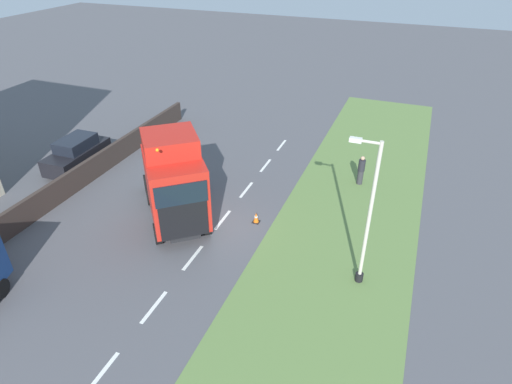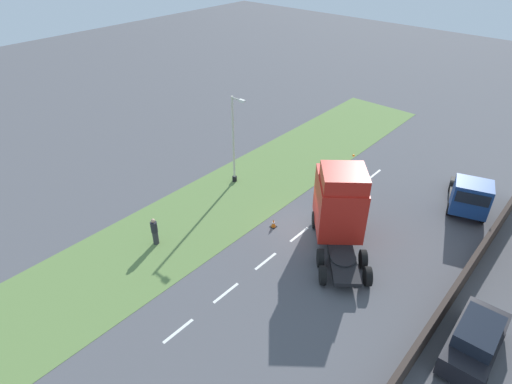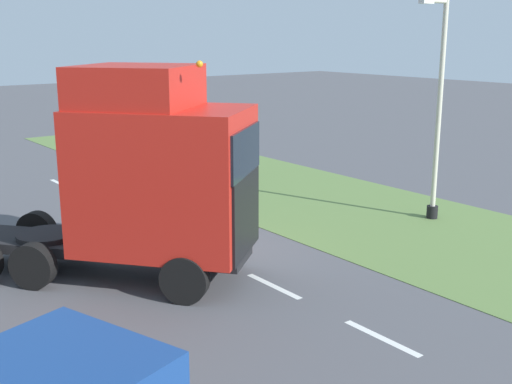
{
  "view_description": "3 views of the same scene",
  "coord_description": "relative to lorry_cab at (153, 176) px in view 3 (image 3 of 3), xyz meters",
  "views": [
    {
      "loc": [
        -8.14,
        15.43,
        12.76
      ],
      "look_at": [
        -1.7,
        -1.08,
        1.85
      ],
      "focal_mm": 30.0,
      "sensor_mm": 36.0,
      "label": 1
    },
    {
      "loc": [
        11.5,
        -17.92,
        16.43
      ],
      "look_at": [
        -2.31,
        -2.08,
        2.79
      ],
      "focal_mm": 30.0,
      "sensor_mm": 36.0,
      "label": 2
    },
    {
      "loc": [
        8.55,
        12.94,
        5.52
      ],
      "look_at": [
        -0.64,
        1.02,
        1.8
      ],
      "focal_mm": 45.0,
      "sensor_mm": 36.0,
      "label": 3
    }
  ],
  "objects": [
    {
      "name": "ground_plane",
      "position": [
        -1.85,
        -0.47,
        -2.44
      ],
      "size": [
        120.0,
        120.0,
        0.0
      ],
      "primitive_type": "plane",
      "color": "#515156",
      "rests_on": "ground"
    },
    {
      "name": "grass_verge",
      "position": [
        -7.85,
        -0.47,
        -2.43
      ],
      "size": [
        7.0,
        44.0,
        0.01
      ],
      "color": "#607F42",
      "rests_on": "ground"
    },
    {
      "name": "lane_markings",
      "position": [
        -1.85,
        -1.17,
        -2.44
      ],
      "size": [
        0.16,
        21.0,
        0.0
      ],
      "color": "white",
      "rests_on": "ground"
    },
    {
      "name": "lorry_cab",
      "position": [
        0.0,
        0.0,
        0.0
      ],
      "size": [
        6.08,
        6.62,
        5.01
      ],
      "rotation": [
        0.0,
        0.0,
        0.68
      ],
      "color": "black",
      "rests_on": "ground"
    },
    {
      "name": "lamp_post",
      "position": [
        -9.07,
        0.77,
        0.54
      ],
      "size": [
        1.29,
        0.34,
        6.5
      ],
      "color": "black",
      "rests_on": "ground"
    },
    {
      "name": "pedestrian",
      "position": [
        -7.77,
        -7.44,
        -1.56
      ],
      "size": [
        0.39,
        0.39,
        1.79
      ],
      "color": "#333338",
      "rests_on": "ground"
    },
    {
      "name": "traffic_cone_lead",
      "position": [
        -3.52,
        -1.62,
        -2.16
      ],
      "size": [
        0.36,
        0.36,
        0.58
      ],
      "color": "black",
      "rests_on": "ground"
    }
  ]
}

